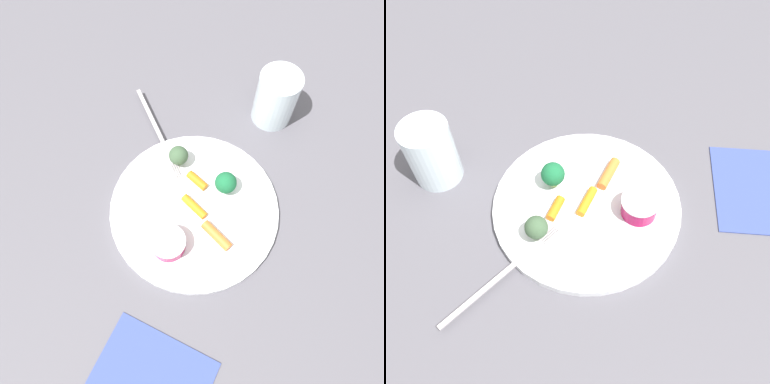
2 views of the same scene
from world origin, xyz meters
The scene contains 10 objects.
ground_plane centered at (0.00, 0.00, 0.00)m, with size 2.40×2.40×0.00m, color #545159.
plate centered at (0.00, 0.00, 0.01)m, with size 0.27×0.27×0.01m, color white.
sauce_cup centered at (-0.01, 0.07, 0.03)m, with size 0.05×0.05×0.03m.
broccoli_floret_0 centered at (0.07, -0.05, 0.04)m, with size 0.03×0.03×0.04m.
broccoli_floret_1 centered at (-0.02, -0.06, 0.04)m, with size 0.03×0.03×0.04m.
carrot_stick_0 centered at (0.02, -0.04, 0.02)m, with size 0.01×0.01×0.04m, color orange.
carrot_stick_1 centered at (0.00, 0.00, 0.02)m, with size 0.01×0.01×0.05m, color orange.
carrot_stick_2 centered at (-0.06, 0.02, 0.02)m, with size 0.01×0.01×0.05m, color orange.
fork centered at (0.13, -0.07, 0.01)m, with size 0.17×0.10×0.00m.
drinking_glass centered at (0.00, -0.23, 0.05)m, with size 0.07×0.07×0.10m, color silver.
Camera 1 is at (-0.13, 0.18, 0.58)m, focal length 35.89 mm.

